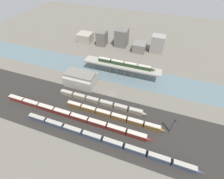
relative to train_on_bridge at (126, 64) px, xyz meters
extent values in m
plane|color=#666056|center=(-3.39, -25.82, -11.55)|extent=(400.00, 400.00, 0.00)
cube|color=#282623|center=(-3.39, -49.82, -11.54)|extent=(280.00, 42.00, 0.01)
cube|color=slate|center=(-3.39, 0.00, -11.54)|extent=(320.00, 26.88, 0.01)
cube|color=gray|center=(-3.39, 0.00, -2.32)|extent=(66.52, 9.15, 1.31)
cylinder|color=slate|center=(-13.47, 0.00, -7.26)|extent=(2.93, 2.93, 8.57)
cylinder|color=slate|center=(-6.75, 0.00, -7.26)|extent=(2.93, 2.93, 8.57)
cylinder|color=slate|center=(-0.03, 0.00, -7.26)|extent=(2.93, 2.93, 8.57)
cylinder|color=slate|center=(6.69, 0.00, -7.26)|extent=(2.93, 2.93, 8.57)
cube|color=#23381E|center=(-18.57, 0.00, -0.16)|extent=(10.66, 2.79, 3.01)
cube|color=#B7B2A3|center=(-18.57, 0.00, 1.54)|extent=(10.23, 2.56, 0.40)
cube|color=#23381E|center=(-7.09, 0.00, -0.16)|extent=(10.66, 2.79, 3.01)
cube|color=#B7B2A3|center=(-7.09, 0.00, 1.54)|extent=(10.23, 2.56, 0.40)
cube|color=#23381E|center=(4.39, 0.00, -0.16)|extent=(10.66, 2.79, 3.01)
cube|color=#B7B2A3|center=(4.39, 0.00, 1.54)|extent=(10.23, 2.56, 0.40)
cube|color=#23381E|center=(15.86, 0.00, -0.16)|extent=(10.66, 2.79, 3.01)
cube|color=#B7B2A3|center=(15.86, 0.00, 1.54)|extent=(10.23, 2.56, 0.40)
cone|color=#23381E|center=(23.06, 0.00, -0.31)|extent=(3.73, 2.51, 2.51)
cube|color=#2D384C|center=(-41.17, -64.01, -9.69)|extent=(11.92, 2.64, 3.71)
cube|color=#9E998E|center=(-41.17, -64.01, -7.64)|extent=(11.44, 2.43, 0.40)
cube|color=#2D384C|center=(-28.26, -64.01, -9.69)|extent=(11.92, 2.64, 3.71)
cube|color=#9E998E|center=(-28.26, -64.01, -7.64)|extent=(11.44, 2.43, 0.40)
cube|color=#2D384C|center=(-15.34, -64.01, -9.69)|extent=(11.92, 2.64, 3.71)
cube|color=#9E998E|center=(-15.34, -64.01, -7.64)|extent=(11.44, 2.43, 0.40)
cube|color=#2D384C|center=(-2.43, -64.01, -9.69)|extent=(11.92, 2.64, 3.71)
cube|color=#9E998E|center=(-2.43, -64.01, -7.64)|extent=(11.44, 2.43, 0.40)
cube|color=#2D384C|center=(10.48, -64.01, -9.69)|extent=(11.92, 2.64, 3.71)
cube|color=#9E998E|center=(10.48, -64.01, -7.64)|extent=(11.44, 2.43, 0.40)
cube|color=#2D384C|center=(23.39, -64.01, -9.69)|extent=(11.92, 2.64, 3.71)
cube|color=#9E998E|center=(23.39, -64.01, -7.64)|extent=(11.44, 2.43, 0.40)
cube|color=#2D384C|center=(36.30, -64.01, -9.69)|extent=(11.92, 2.64, 3.71)
cube|color=#9E998E|center=(36.30, -64.01, -7.64)|extent=(11.44, 2.43, 0.40)
cube|color=#2D384C|center=(49.21, -64.01, -9.69)|extent=(11.92, 2.64, 3.71)
cube|color=#9E998E|center=(49.21, -64.01, -7.64)|extent=(11.44, 2.43, 0.40)
cone|color=#2D384C|center=(57.26, -64.01, -9.88)|extent=(4.17, 2.38, 2.38)
cube|color=#5B1E19|center=(-66.46, -54.94, -9.65)|extent=(12.10, 2.87, 3.79)
cube|color=#B7B2A3|center=(-66.46, -54.94, -7.56)|extent=(11.62, 2.64, 0.40)
cube|color=#5B1E19|center=(-53.75, -54.94, -9.65)|extent=(12.10, 2.87, 3.79)
cube|color=#B7B2A3|center=(-53.75, -54.94, -7.56)|extent=(11.62, 2.64, 0.40)
cube|color=#5B1E19|center=(-41.05, -54.94, -9.65)|extent=(12.10, 2.87, 3.79)
cube|color=#B7B2A3|center=(-41.05, -54.94, -7.56)|extent=(11.62, 2.64, 0.40)
cube|color=#5B1E19|center=(-28.35, -54.94, -9.65)|extent=(12.10, 2.87, 3.79)
cube|color=#B7B2A3|center=(-28.35, -54.94, -7.56)|extent=(11.62, 2.64, 0.40)
cube|color=#5B1E19|center=(-15.65, -54.94, -9.65)|extent=(12.10, 2.87, 3.79)
cube|color=#B7B2A3|center=(-15.65, -54.94, -7.56)|extent=(11.62, 2.64, 0.40)
cube|color=#5B1E19|center=(-2.95, -54.94, -9.65)|extent=(12.10, 2.87, 3.79)
cube|color=#B7B2A3|center=(-2.95, -54.94, -7.56)|extent=(11.62, 2.64, 0.40)
cube|color=#5B1E19|center=(9.76, -54.94, -9.65)|extent=(12.10, 2.87, 3.79)
cube|color=#B7B2A3|center=(9.76, -54.94, -7.56)|extent=(11.62, 2.64, 0.40)
cube|color=#5B1E19|center=(22.46, -54.94, -9.65)|extent=(12.10, 2.87, 3.79)
cube|color=#B7B2A3|center=(22.46, -54.94, -7.56)|extent=(11.62, 2.64, 0.40)
cone|color=#5B1E19|center=(30.63, -54.94, -9.84)|extent=(4.24, 2.59, 2.59)
cube|color=brown|center=(-24.00, -46.18, -9.73)|extent=(10.18, 2.68, 3.64)
cube|color=#B7B2A3|center=(-24.00, -46.18, -7.71)|extent=(9.78, 2.47, 0.40)
cube|color=brown|center=(-13.12, -46.18, -9.73)|extent=(10.18, 2.68, 3.64)
cube|color=#B7B2A3|center=(-13.12, -46.18, -7.71)|extent=(9.78, 2.47, 0.40)
cube|color=brown|center=(-2.25, -46.18, -9.73)|extent=(10.18, 2.68, 3.64)
cube|color=#B7B2A3|center=(-2.25, -46.18, -7.71)|extent=(9.78, 2.47, 0.40)
cube|color=brown|center=(8.63, -46.18, -9.73)|extent=(10.18, 2.68, 3.64)
cube|color=#B7B2A3|center=(8.63, -46.18, -7.71)|extent=(9.78, 2.47, 0.40)
cube|color=brown|center=(19.50, -46.18, -9.73)|extent=(10.18, 2.68, 3.64)
cube|color=#B7B2A3|center=(19.50, -46.18, -7.71)|extent=(9.78, 2.47, 0.40)
cube|color=brown|center=(30.38, -46.18, -9.73)|extent=(10.18, 2.68, 3.64)
cube|color=#B7B2A3|center=(30.38, -46.18, -7.71)|extent=(9.78, 2.47, 0.40)
cone|color=brown|center=(37.25, -46.18, -9.91)|extent=(3.56, 2.42, 2.42)
cube|color=gray|center=(-35.37, -37.63, -9.88)|extent=(9.48, 2.77, 3.33)
cube|color=#9E998E|center=(-35.37, -37.63, -8.02)|extent=(9.10, 2.55, 0.40)
cube|color=gray|center=(-24.69, -37.63, -9.88)|extent=(9.48, 2.77, 3.33)
cube|color=#9E998E|center=(-24.69, -37.63, -8.02)|extent=(9.10, 2.55, 0.40)
cube|color=gray|center=(-14.02, -37.63, -9.88)|extent=(9.48, 2.77, 3.33)
cube|color=#9E998E|center=(-14.02, -37.63, -8.02)|extent=(9.10, 2.55, 0.40)
cube|color=gray|center=(-3.34, -37.63, -9.88)|extent=(9.48, 2.77, 3.33)
cube|color=#9E998E|center=(-3.34, -37.63, -8.02)|extent=(9.10, 2.55, 0.40)
cube|color=gray|center=(7.34, -37.63, -9.88)|extent=(9.48, 2.77, 3.33)
cube|color=#9E998E|center=(7.34, -37.63, -8.02)|extent=(9.10, 2.55, 0.40)
cube|color=gray|center=(18.01, -37.63, -9.88)|extent=(9.48, 2.77, 3.33)
cube|color=#9E998E|center=(18.01, -37.63, -8.02)|extent=(9.10, 2.55, 0.40)
cone|color=gray|center=(24.41, -37.63, -10.05)|extent=(3.32, 2.49, 2.49)
cube|color=#9E998E|center=(-30.95, -22.39, -7.10)|extent=(24.19, 15.58, 8.89)
cube|color=slate|center=(-30.95, -22.39, -1.68)|extent=(23.71, 10.91, 1.95)
cylinder|color=#4C4C51|center=(41.24, -44.71, -5.80)|extent=(0.98, 0.98, 11.49)
cube|color=black|center=(41.24, -44.71, 0.55)|extent=(1.00, 0.70, 1.20)
cube|color=gray|center=(-60.48, 45.48, -6.67)|extent=(15.84, 13.79, 9.75)
cube|color=#605B56|center=(-39.18, 44.64, -3.95)|extent=(10.04, 11.52, 15.20)
cube|color=#605B56|center=(-18.14, 50.67, -2.36)|extent=(13.13, 14.33, 18.38)
cube|color=slate|center=(3.39, 44.89, -7.04)|extent=(12.87, 13.71, 9.01)
cube|color=gray|center=(20.72, 48.93, -2.71)|extent=(13.11, 10.66, 17.66)
camera|label=1|loc=(22.84, -101.35, 72.37)|focal=24.00mm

